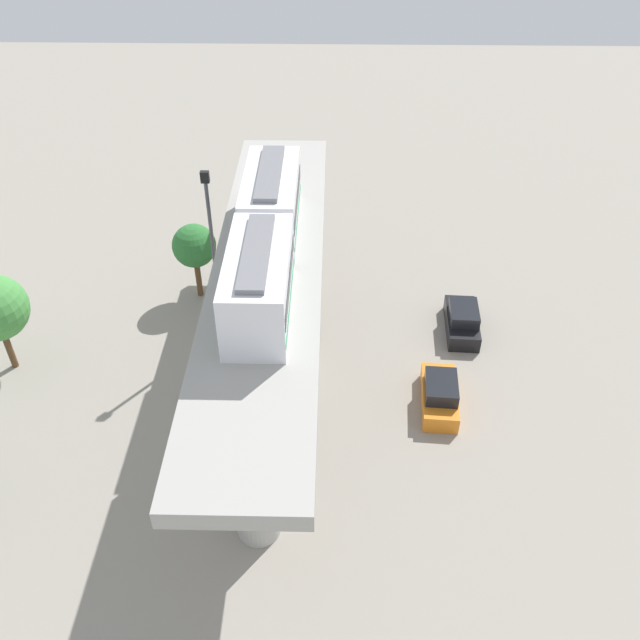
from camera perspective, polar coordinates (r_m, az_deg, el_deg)
ground_plane at (r=37.60m, az=-3.82°, el=-5.47°), size 120.00×120.00×0.00m
viaduct at (r=33.71m, az=-4.25°, el=1.81°), size 5.20×28.00×7.96m
train at (r=31.59m, az=-4.57°, el=6.74°), size 2.64×13.55×3.24m
parked_car_black at (r=41.46m, az=11.77°, el=-0.04°), size 2.02×4.29×1.76m
parked_car_orange at (r=36.53m, az=9.95°, el=-6.12°), size 2.09×4.31×1.76m
tree_mid_lot at (r=42.49m, az=-10.44°, el=6.06°), size 2.68×2.68×5.04m
signal_post at (r=37.83m, az=-8.87°, el=5.68°), size 0.44×0.28×10.56m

